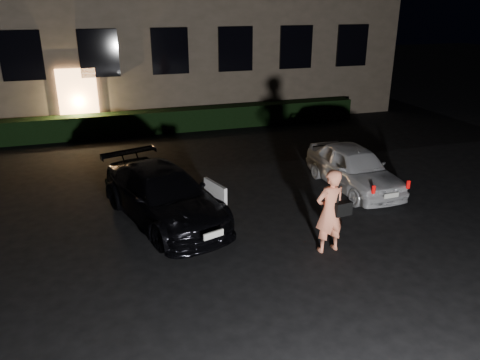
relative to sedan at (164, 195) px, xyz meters
name	(u,v)px	position (x,y,z in m)	size (l,w,h in m)	color
ground	(272,266)	(1.66, -2.70, -0.61)	(80.00, 80.00, 0.00)	black
hedge	(175,120)	(1.66, 7.80, -0.19)	(15.00, 0.70, 0.85)	black
sedan	(164,195)	(0.00, 0.00, 0.00)	(2.89, 4.54, 1.23)	black
hatch	(354,167)	(5.21, 0.43, -0.02)	(1.48, 3.49, 1.18)	silver
man	(330,211)	(2.96, -2.46, 0.28)	(0.76, 0.49, 1.77)	#FF8C66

